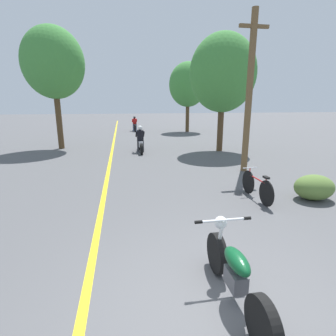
# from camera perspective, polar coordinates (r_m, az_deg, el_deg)

# --- Properties ---
(ground_plane) EXTENTS (120.00, 120.00, 0.00)m
(ground_plane) POSITION_cam_1_polar(r_m,az_deg,el_deg) (3.94, 10.18, -28.22)
(ground_plane) COLOR #515154
(lane_stripe_center) EXTENTS (0.14, 48.00, 0.01)m
(lane_stripe_center) POSITION_cam_1_polar(r_m,az_deg,el_deg) (15.04, -12.07, 3.77)
(lane_stripe_center) COLOR yellow
(lane_stripe_center) RESTS_ON ground
(utility_pole) EXTENTS (1.10, 0.24, 5.81)m
(utility_pole) POSITION_cam_1_polar(r_m,az_deg,el_deg) (10.49, 17.28, 15.47)
(utility_pole) COLOR brown
(utility_pole) RESTS_ON ground
(roadside_tree_right_near) EXTENTS (3.49, 3.14, 6.11)m
(roadside_tree_right_near) POSITION_cam_1_polar(r_m,az_deg,el_deg) (14.75, 11.87, 19.51)
(roadside_tree_right_near) COLOR #513A23
(roadside_tree_right_near) RESTS_ON ground
(roadside_tree_right_far) EXTENTS (3.34, 3.01, 6.05)m
(roadside_tree_right_far) POSITION_cam_1_polar(r_m,az_deg,el_deg) (24.22, 4.37, 17.62)
(roadside_tree_right_far) COLOR #513A23
(roadside_tree_right_far) RESTS_ON ground
(roadside_tree_left) EXTENTS (3.31, 2.98, 6.61)m
(roadside_tree_left) POSITION_cam_1_polar(r_m,az_deg,el_deg) (16.51, -23.70, 20.14)
(roadside_tree_left) COLOR #513A23
(roadside_tree_left) RESTS_ON ground
(roadside_bush) EXTENTS (1.10, 0.88, 0.70)m
(roadside_bush) POSITION_cam_1_polar(r_m,az_deg,el_deg) (8.32, 29.20, -3.69)
(roadside_bush) COLOR #5B7A38
(roadside_bush) RESTS_ON ground
(motorcycle_foreground) EXTENTS (0.86, 2.05, 1.00)m
(motorcycle_foreground) POSITION_cam_1_polar(r_m,az_deg,el_deg) (3.86, 14.30, -21.33)
(motorcycle_foreground) COLOR black
(motorcycle_foreground) RESTS_ON ground
(motorcycle_rider_lead) EXTENTS (0.50, 2.05, 1.42)m
(motorcycle_rider_lead) POSITION_cam_1_polar(r_m,az_deg,el_deg) (14.27, -6.03, 5.63)
(motorcycle_rider_lead) COLOR black
(motorcycle_rider_lead) RESTS_ON ground
(motorcycle_rider_far) EXTENTS (0.50, 2.04, 1.35)m
(motorcycle_rider_far) POSITION_cam_1_polar(r_m,az_deg,el_deg) (24.90, -7.26, 9.18)
(motorcycle_rider_far) COLOR black
(motorcycle_rider_far) RESTS_ON ground
(bicycle_parked) EXTENTS (0.44, 1.70, 0.80)m
(bicycle_parked) POSITION_cam_1_polar(r_m,az_deg,el_deg) (7.67, 18.78, -3.84)
(bicycle_parked) COLOR black
(bicycle_parked) RESTS_ON ground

